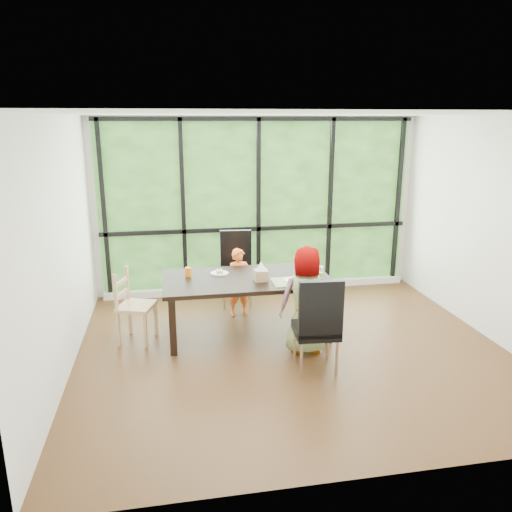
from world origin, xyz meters
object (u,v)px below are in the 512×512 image
object	(u,v)px
plate_near	(294,280)
child_older	(307,300)
white_mug	(320,269)
orange_cup	(188,272)
chair_end_beech	(136,306)
child_toddler	(239,282)
tissue_box	(261,275)
green_cup	(320,277)
chair_window_leather	(237,269)
plate_far	(220,273)
chair_interior_leather	(316,323)
dining_table	(247,306)

from	to	relation	value
plate_near	child_older	bearing A→B (deg)	-80.64
white_mug	orange_cup	bearing A→B (deg)	176.15
chair_end_beech	child_toddler	xyz separation A→B (m)	(1.36, 0.61, 0.03)
white_mug	tissue_box	bearing A→B (deg)	-166.07
orange_cup	green_cup	size ratio (longest dim) A/B	1.04
chair_window_leather	orange_cup	distance (m)	1.18
green_cup	tissue_box	bearing A→B (deg)	166.69
green_cup	white_mug	world-z (taller)	green_cup
child_toddler	white_mug	bearing A→B (deg)	-37.98
green_cup	white_mug	size ratio (longest dim) A/B	1.50
plate_far	tissue_box	distance (m)	0.60
chair_interior_leather	tissue_box	xyz separation A→B (m)	(-0.42, 0.91, 0.28)
plate_near	tissue_box	world-z (taller)	tissue_box
plate_near	green_cup	world-z (taller)	green_cup
child_toddler	child_older	xyz separation A→B (m)	(0.61, -1.25, 0.16)
child_toddler	orange_cup	distance (m)	0.92
orange_cup	green_cup	xyz separation A→B (m)	(1.56, -0.48, -0.00)
tissue_box	plate_near	bearing A→B (deg)	-12.17
white_mug	chair_window_leather	bearing A→B (deg)	133.59
chair_interior_leather	white_mug	distance (m)	1.21
chair_end_beech	child_toddler	world-z (taller)	child_toddler
chair_window_leather	child_toddler	world-z (taller)	chair_window_leather
plate_far	plate_near	bearing A→B (deg)	-27.85
dining_table	plate_far	bearing A→B (deg)	144.68
child_older	green_cup	distance (m)	0.41
chair_window_leather	tissue_box	world-z (taller)	chair_window_leather
dining_table	tissue_box	bearing A→B (deg)	-43.89
chair_window_leather	green_cup	xyz separation A→B (m)	(0.83, -1.36, 0.27)
orange_cup	tissue_box	world-z (taller)	tissue_box
chair_window_leather	child_toddler	distance (m)	0.41
orange_cup	plate_far	bearing A→B (deg)	7.90
plate_near	orange_cup	bearing A→B (deg)	162.39
dining_table	plate_far	world-z (taller)	plate_far
plate_far	orange_cup	xyz separation A→B (m)	(-0.40, -0.06, 0.05)
child_older	plate_near	size ratio (longest dim) A/B	5.08
chair_interior_leather	tissue_box	world-z (taller)	chair_interior_leather
chair_interior_leather	orange_cup	world-z (taller)	chair_interior_leather
child_older	green_cup	xyz separation A→B (m)	(0.24, 0.29, 0.17)
plate_far	chair_window_leather	bearing A→B (deg)	68.04
chair_interior_leather	white_mug	world-z (taller)	chair_interior_leather
plate_near	chair_interior_leather	bearing A→B (deg)	-88.02
dining_table	tissue_box	world-z (taller)	tissue_box
orange_cup	white_mug	bearing A→B (deg)	-3.85
child_older	tissue_box	xyz separation A→B (m)	(-0.45, 0.45, 0.18)
tissue_box	green_cup	bearing A→B (deg)	-13.31
plate_far	tissue_box	size ratio (longest dim) A/B	1.44
plate_far	child_toddler	bearing A→B (deg)	53.58
white_mug	child_older	bearing A→B (deg)	-118.67
chair_interior_leather	dining_table	bearing A→B (deg)	-57.48
plate_far	tissue_box	world-z (taller)	tissue_box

